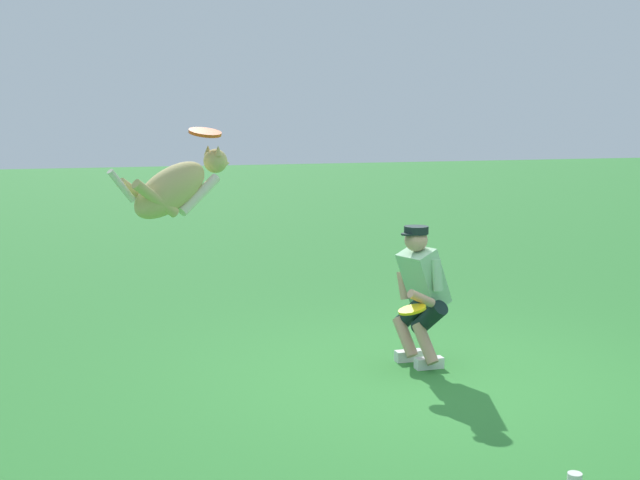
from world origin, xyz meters
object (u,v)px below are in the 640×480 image
object	(u,v)px
dog	(176,188)
frisbee_held	(412,309)
person	(420,291)
frisbee_flying	(205,132)

from	to	relation	value
dog	frisbee_held	bearing A→B (deg)	-9.67
person	frisbee_flying	size ratio (longest dim) A/B	5.59
person	frisbee_flying	xyz separation A→B (m)	(2.09, 0.97, 1.47)
dog	frisbee_flying	distance (m)	0.47
dog	frisbee_held	size ratio (longest dim) A/B	3.71
dog	person	bearing A→B (deg)	-4.81
frisbee_flying	person	bearing A→B (deg)	-155.01
person	frisbee_flying	distance (m)	2.73
frisbee_held	frisbee_flying	bearing A→B (deg)	19.21
frisbee_flying	frisbee_held	world-z (taller)	frisbee_flying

